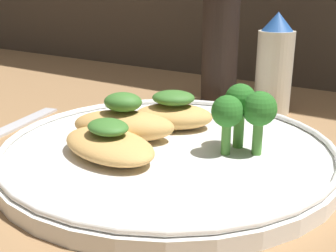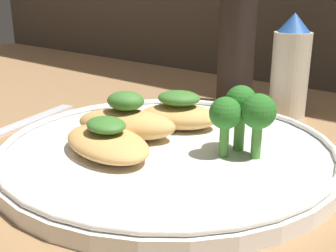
{
  "view_description": "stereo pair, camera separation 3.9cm",
  "coord_description": "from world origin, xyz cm",
  "px_view_note": "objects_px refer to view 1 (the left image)",
  "views": [
    {
      "loc": [
        20.97,
        -30.83,
        15.84
      ],
      "look_at": [
        0.0,
        0.0,
        3.4
      ],
      "focal_mm": 45.0,
      "sensor_mm": 36.0,
      "label": 1
    },
    {
      "loc": [
        24.1,
        -28.46,
        15.84
      ],
      "look_at": [
        0.0,
        0.0,
        3.4
      ],
      "focal_mm": 45.0,
      "sensor_mm": 36.0,
      "label": 2
    }
  ],
  "objects_px": {
    "plate": "(168,150)",
    "sauce_bottle": "(274,66)",
    "pepper_grinder": "(220,39)",
    "broccoli_bunch": "(243,109)"
  },
  "relations": [
    {
      "from": "broccoli_bunch",
      "to": "pepper_grinder",
      "type": "bearing_deg",
      "value": 123.21
    },
    {
      "from": "sauce_bottle",
      "to": "plate",
      "type": "bearing_deg",
      "value": -96.04
    },
    {
      "from": "sauce_bottle",
      "to": "pepper_grinder",
      "type": "height_order",
      "value": "pepper_grinder"
    },
    {
      "from": "pepper_grinder",
      "to": "broccoli_bunch",
      "type": "bearing_deg",
      "value": -56.79
    },
    {
      "from": "plate",
      "to": "broccoli_bunch",
      "type": "xyz_separation_m",
      "value": [
        0.06,
        0.03,
        0.04
      ]
    },
    {
      "from": "plate",
      "to": "pepper_grinder",
      "type": "bearing_deg",
      "value": 105.14
    },
    {
      "from": "broccoli_bunch",
      "to": "pepper_grinder",
      "type": "height_order",
      "value": "pepper_grinder"
    },
    {
      "from": "broccoli_bunch",
      "to": "pepper_grinder",
      "type": "xyz_separation_m",
      "value": [
        -0.12,
        0.18,
        0.04
      ]
    },
    {
      "from": "plate",
      "to": "sauce_bottle",
      "type": "xyz_separation_m",
      "value": [
        0.02,
        0.21,
        0.05
      ]
    },
    {
      "from": "broccoli_bunch",
      "to": "sauce_bottle",
      "type": "bearing_deg",
      "value": 102.71
    }
  ]
}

